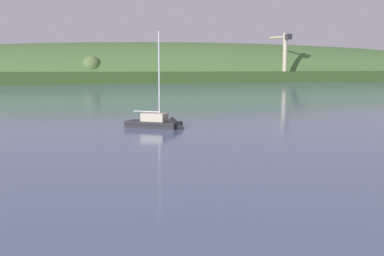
# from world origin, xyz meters

# --- Properties ---
(far_shoreline_hill) EXTENTS (547.37, 87.14, 39.63)m
(far_shoreline_hill) POSITION_xyz_m (51.80, 258.85, 0.31)
(far_shoreline_hill) COLOR #314A21
(far_shoreline_hill) RESTS_ON ground
(dockside_crane) EXTENTS (6.37, 13.97, 22.63)m
(dockside_crane) POSITION_xyz_m (94.65, 220.38, 10.97)
(dockside_crane) COLOR #4C4C51
(dockside_crane) RESTS_ON ground
(sailboat_midwater_white) EXTENTS (7.36, 6.42, 12.47)m
(sailboat_midwater_white) POSITION_xyz_m (3.73, 56.82, 0.35)
(sailboat_midwater_white) COLOR #232328
(sailboat_midwater_white) RESTS_ON ground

